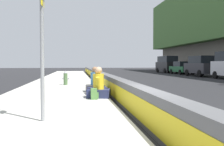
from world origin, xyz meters
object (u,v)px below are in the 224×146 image
(fire_hydrant, at_px, (66,78))
(seated_person_middle, at_px, (97,86))
(seated_person_rear, at_px, (95,84))
(parked_car_farther, at_px, (167,64))
(backpack, at_px, (94,94))
(parked_car_far, at_px, (182,68))
(parked_car_midline, at_px, (201,66))
(seated_person_foreground, at_px, (99,88))
(route_sign_post, at_px, (42,31))

(fire_hydrant, xyz_separation_m, seated_person_middle, (-5.17, -1.55, -0.10))
(seated_person_rear, xyz_separation_m, parked_car_farther, (27.47, -13.00, 0.85))
(fire_hydrant, distance_m, parked_car_farther, 27.47)
(seated_person_middle, relative_size, backpack, 2.81)
(seated_person_middle, relative_size, parked_car_far, 0.25)
(parked_car_midline, bearing_deg, seated_person_foreground, 144.39)
(seated_person_middle, height_order, seated_person_rear, seated_person_rear)
(fire_hydrant, relative_size, seated_person_rear, 0.75)
(route_sign_post, relative_size, seated_person_foreground, 3.02)
(parked_car_midline, xyz_separation_m, parked_car_farther, (11.61, -0.10, 0.17))
(fire_hydrant, height_order, seated_person_foreground, seated_person_foreground)
(backpack, distance_m, parked_car_farther, 32.92)
(parked_car_farther, bearing_deg, fire_hydrant, 148.08)
(parked_car_midline, xyz_separation_m, parked_car_far, (5.95, -0.20, -0.32))
(seated_person_foreground, distance_m, parked_car_farther, 32.37)
(seated_person_middle, bearing_deg, route_sign_post, 162.41)
(parked_car_farther, bearing_deg, seated_person_middle, 155.51)
(route_sign_post, relative_size, fire_hydrant, 4.09)
(parked_car_farther, bearing_deg, backpack, 156.31)
(fire_hydrant, bearing_deg, seated_person_middle, -163.32)
(parked_car_midline, height_order, parked_car_farther, parked_car_farther)
(seated_person_rear, distance_m, parked_car_farther, 30.41)
(seated_person_foreground, relative_size, parked_car_midline, 0.25)
(route_sign_post, bearing_deg, parked_car_farther, -23.46)
(fire_hydrant, xyz_separation_m, backpack, (-6.82, -1.30, -0.25))
(fire_hydrant, relative_size, parked_car_farther, 0.17)
(seated_person_foreground, height_order, backpack, seated_person_foreground)
(fire_hydrant, bearing_deg, parked_car_farther, -31.92)
(fire_hydrant, xyz_separation_m, parked_car_far, (17.65, -14.62, 0.27))
(fire_hydrant, bearing_deg, route_sign_post, 179.37)
(fire_hydrant, height_order, seated_person_rear, seated_person_rear)
(seated_person_rear, relative_size, backpack, 2.92)
(parked_car_far, bearing_deg, seated_person_rear, 149.01)
(parked_car_farther, bearing_deg, seated_person_rear, 154.67)
(seated_person_middle, xyz_separation_m, backpack, (-1.65, 0.25, -0.16))
(route_sign_post, relative_size, parked_car_farther, 0.70)
(parked_car_midline, relative_size, parked_car_far, 1.06)
(route_sign_post, distance_m, parked_car_farther, 36.77)
(fire_hydrant, xyz_separation_m, parked_car_midline, (11.70, -14.42, 0.60))
(seated_person_middle, xyz_separation_m, seated_person_rear, (1.01, 0.03, 0.01))
(route_sign_post, bearing_deg, fire_hydrant, -0.63)
(backpack, height_order, parked_car_far, parked_car_far)
(route_sign_post, distance_m, seated_person_rear, 6.68)
(seated_person_rear, distance_m, parked_car_far, 25.45)
(backpack, relative_size, parked_car_midline, 0.08)
(fire_hydrant, relative_size, seated_person_foreground, 0.74)
(parked_car_far, height_order, parked_car_farther, parked_car_farther)
(fire_hydrant, relative_size, backpack, 2.20)
(fire_hydrant, distance_m, parked_car_midline, 18.58)
(seated_person_rear, xyz_separation_m, parked_car_far, (21.81, -13.10, 0.36))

